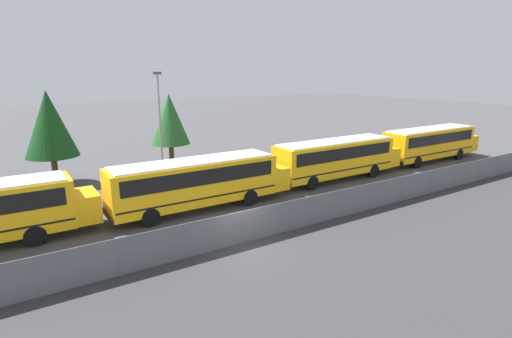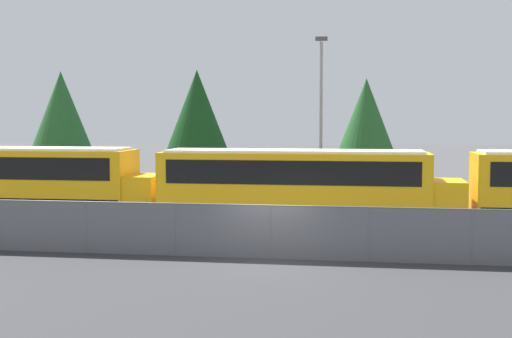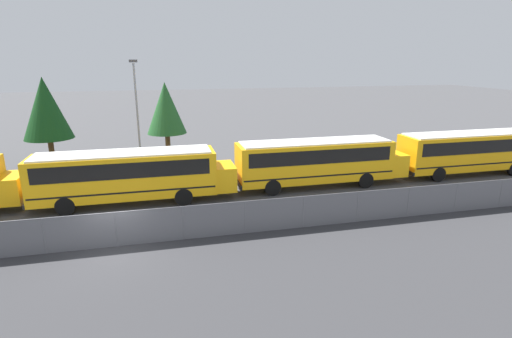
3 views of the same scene
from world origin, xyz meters
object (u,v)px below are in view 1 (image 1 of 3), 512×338
Objects in this scene: school_bus_3 at (337,156)px; tree_0 at (49,124)px; school_bus_4 at (431,141)px; school_bus_2 at (199,180)px; light_pole at (160,123)px; tree_2 at (170,119)px.

school_bus_3 is 1.67× the size of tree_0.
school_bus_4 is at bearing -18.55° from tree_0.
tree_0 reaches higher than school_bus_2.
light_pole reaches higher than school_bus_4.
school_bus_3 is at bearing -29.06° from tree_0.
school_bus_2 is 1.81× the size of tree_2.
tree_2 reaches higher than school_bus_3.
light_pole is at bearing 87.61° from school_bus_2.
tree_0 is (-31.88, 10.70, 2.78)m from school_bus_4.
tree_2 is (2.23, 3.81, -0.22)m from light_pole.
tree_2 reaches higher than school_bus_4.
tree_2 is (-9.86, 10.86, 2.51)m from school_bus_3.
school_bus_4 is 24.94m from tree_2.
light_pole is at bearing -27.07° from tree_0.
school_bus_2 is 1.42× the size of light_pole.
school_bus_4 is at bearing -25.76° from tree_2.
school_bus_3 is at bearing 2.21° from school_bus_2.
light_pole is 1.18× the size of tree_0.
light_pole is at bearing -120.30° from tree_2.
tree_0 is (-7.30, 3.73, 0.06)m from light_pole.
school_bus_2 is 12.41m from school_bus_3.
light_pole is 8.20m from tree_0.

